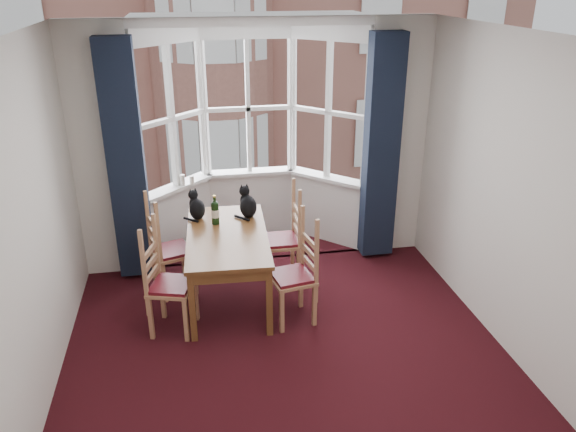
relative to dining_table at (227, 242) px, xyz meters
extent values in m
plane|color=black|center=(0.43, -1.37, -0.67)|extent=(4.50, 4.50, 0.00)
plane|color=white|center=(0.43, -1.37, 2.13)|extent=(4.50, 4.50, 0.00)
plane|color=silver|center=(-1.57, -1.37, 0.73)|extent=(0.00, 4.50, 4.50)
plane|color=silver|center=(2.43, -1.37, 0.73)|extent=(0.00, 4.50, 4.50)
cube|color=silver|center=(-1.22, 0.88, 0.73)|extent=(0.70, 0.12, 2.80)
cube|color=silver|center=(2.08, 0.88, 0.73)|extent=(0.70, 0.12, 2.80)
cube|color=black|center=(-0.99, 0.70, 0.68)|extent=(0.38, 0.22, 2.60)
cube|color=black|center=(1.85, 0.70, 0.68)|extent=(0.38, 0.22, 2.60)
cube|color=brown|center=(0.00, 0.00, 0.06)|extent=(0.89, 1.56, 0.04)
cube|color=brown|center=(-0.39, -0.69, -0.31)|extent=(0.06, 0.06, 0.72)
cube|color=brown|center=(-0.32, 0.73, -0.31)|extent=(0.06, 0.06, 0.72)
cube|color=brown|center=(0.32, -0.73, -0.31)|extent=(0.06, 0.06, 0.72)
cube|color=brown|center=(0.39, 0.69, -0.31)|extent=(0.06, 0.06, 0.72)
cube|color=tan|center=(-0.57, -0.47, -0.19)|extent=(0.50, 0.52, 0.06)
cube|color=#5A0F18|center=(-0.57, -0.47, -0.18)|extent=(0.45, 0.47, 0.03)
cube|color=tan|center=(-0.57, 0.27, -0.19)|extent=(0.51, 0.53, 0.06)
cube|color=#5A0F18|center=(-0.57, 0.27, -0.18)|extent=(0.46, 0.48, 0.03)
cube|color=tan|center=(0.58, -0.51, -0.19)|extent=(0.47, 0.48, 0.06)
cube|color=#5A0F18|center=(0.58, -0.51, -0.18)|extent=(0.42, 0.44, 0.03)
cube|color=tan|center=(0.61, 0.31, -0.19)|extent=(0.40, 0.42, 0.06)
cube|color=#5A0F18|center=(0.61, 0.31, -0.18)|extent=(0.36, 0.38, 0.03)
ellipsoid|color=black|center=(-0.28, 0.46, 0.19)|extent=(0.25, 0.28, 0.23)
sphere|color=black|center=(-0.31, 0.54, 0.33)|extent=(0.14, 0.14, 0.11)
cone|color=black|center=(-0.34, 0.52, 0.39)|extent=(0.05, 0.05, 0.05)
cone|color=black|center=(-0.28, 0.55, 0.39)|extent=(0.05, 0.05, 0.05)
ellipsoid|color=black|center=(0.27, 0.42, 0.20)|extent=(0.26, 0.29, 0.24)
sphere|color=black|center=(0.24, 0.50, 0.35)|extent=(0.15, 0.15, 0.11)
cone|color=black|center=(0.21, 0.49, 0.41)|extent=(0.05, 0.05, 0.05)
cone|color=black|center=(0.27, 0.51, 0.41)|extent=(0.05, 0.05, 0.05)
cylinder|color=black|center=(-0.10, 0.29, 0.20)|extent=(0.08, 0.08, 0.23)
sphere|color=black|center=(-0.10, 0.29, 0.31)|extent=(0.07, 0.07, 0.07)
cylinder|color=black|center=(-0.10, 0.29, 0.35)|extent=(0.03, 0.03, 0.10)
cylinder|color=gold|center=(-0.10, 0.29, 0.40)|extent=(0.03, 0.03, 0.02)
cylinder|color=silver|center=(-0.10, 0.29, 0.20)|extent=(0.08, 0.08, 0.09)
cylinder|color=white|center=(-0.42, 1.23, 0.27)|extent=(0.06, 0.06, 0.13)
cylinder|color=white|center=(-0.31, 1.26, 0.25)|extent=(0.06, 0.06, 0.10)
plane|color=#333335|center=(0.43, 30.88, -6.67)|extent=(80.00, 80.00, 0.00)
cube|color=#9E6051|center=(0.43, 12.88, 0.33)|extent=(18.00, 6.00, 14.00)
cylinder|color=#9E6051|center=(0.43, 9.88, 0.33)|extent=(3.20, 3.20, 14.00)
camera|label=1|loc=(-0.32, -5.21, 2.53)|focal=35.00mm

